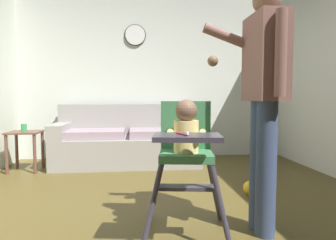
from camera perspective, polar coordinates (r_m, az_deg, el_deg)
name	(u,v)px	position (r m, az deg, el deg)	size (l,w,h in m)	color
ground	(175,231)	(2.50, 1.30, -19.75)	(5.76, 6.98, 0.10)	brown
wall_far	(153,76)	(5.01, -2.73, 8.12)	(4.96, 0.06, 2.61)	silver
couch	(128,141)	(4.51, -7.39, -3.88)	(2.04, 0.86, 0.86)	gray
high_chair	(186,141)	(2.14, 3.35, -3.95)	(0.68, 0.79, 0.96)	#34303C
adult_standing	(264,96)	(2.26, 17.25, 4.30)	(0.51, 0.50, 1.72)	#354365
toy_ball	(250,188)	(3.23, 14.97, -12.02)	(0.14, 0.14, 0.14)	gold
side_table	(25,142)	(4.45, -24.91, -3.72)	(0.40, 0.40, 0.52)	brown
sippy_cup	(24,128)	(4.43, -25.09, -1.29)	(0.07, 0.07, 0.10)	green
wall_clock	(135,35)	(5.04, -6.08, 15.34)	(0.33, 0.04, 0.33)	white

